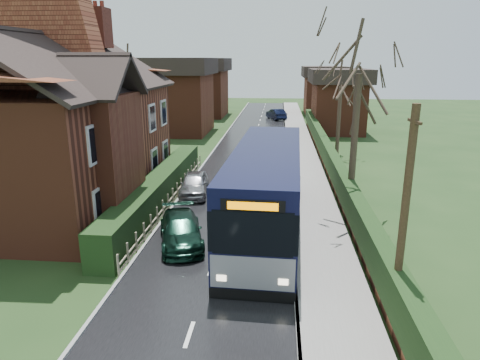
# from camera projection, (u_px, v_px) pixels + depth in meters

# --- Properties ---
(ground) EXTENTS (140.00, 140.00, 0.00)m
(ground) POSITION_uv_depth(u_px,v_px,m) (219.00, 246.00, 17.76)
(ground) COLOR #2A431C
(ground) RESTS_ON ground
(road) EXTENTS (6.00, 100.00, 0.02)m
(road) POSITION_uv_depth(u_px,v_px,m) (240.00, 180.00, 27.34)
(road) COLOR black
(road) RESTS_ON ground
(pavement) EXTENTS (2.50, 100.00, 0.14)m
(pavement) POSITION_uv_depth(u_px,v_px,m) (307.00, 181.00, 26.95)
(pavement) COLOR slate
(pavement) RESTS_ON ground
(kerb_right) EXTENTS (0.12, 100.00, 0.14)m
(kerb_right) POSITION_uv_depth(u_px,v_px,m) (288.00, 180.00, 27.06)
(kerb_right) COLOR gray
(kerb_right) RESTS_ON ground
(kerb_left) EXTENTS (0.12, 100.00, 0.10)m
(kerb_left) POSITION_uv_depth(u_px,v_px,m) (193.00, 178.00, 27.59)
(kerb_left) COLOR gray
(kerb_left) RESTS_ON ground
(front_hedge) EXTENTS (1.20, 16.00, 1.60)m
(front_hedge) POSITION_uv_depth(u_px,v_px,m) (159.00, 190.00, 22.67)
(front_hedge) COLOR black
(front_hedge) RESTS_ON ground
(picket_fence) EXTENTS (0.10, 16.00, 0.90)m
(picket_fence) POSITION_uv_depth(u_px,v_px,m) (173.00, 196.00, 22.70)
(picket_fence) COLOR gray
(picket_fence) RESTS_ON ground
(right_wall_hedge) EXTENTS (0.60, 50.00, 1.80)m
(right_wall_hedge) POSITION_uv_depth(u_px,v_px,m) (333.00, 167.00, 26.56)
(right_wall_hedge) COLOR brown
(right_wall_hedge) RESTS_ON ground
(brick_house) EXTENTS (9.30, 14.60, 10.30)m
(brick_house) POSITION_uv_depth(u_px,v_px,m) (62.00, 122.00, 21.90)
(brick_house) COLOR brown
(brick_house) RESTS_ON ground
(bus) EXTENTS (3.30, 12.43, 3.75)m
(bus) POSITION_uv_depth(u_px,v_px,m) (266.00, 190.00, 18.98)
(bus) COLOR black
(bus) RESTS_ON ground
(car_silver) EXTENTS (1.89, 3.92, 1.29)m
(car_silver) POSITION_uv_depth(u_px,v_px,m) (194.00, 184.00, 24.28)
(car_silver) COLOR #A7A6AB
(car_silver) RESTS_ON ground
(car_green) EXTENTS (2.76, 4.43, 1.20)m
(car_green) POSITION_uv_depth(u_px,v_px,m) (181.00, 230.00, 17.83)
(car_green) COLOR black
(car_green) RESTS_ON ground
(car_distant) EXTENTS (2.82, 4.36, 1.36)m
(car_distant) POSITION_uv_depth(u_px,v_px,m) (276.00, 114.00, 54.79)
(car_distant) COLOR black
(car_distant) RESTS_ON ground
(bus_stop_sign) EXTENTS (0.15, 0.43, 2.84)m
(bus_stop_sign) POSITION_uv_depth(u_px,v_px,m) (298.00, 196.00, 18.18)
(bus_stop_sign) COLOR slate
(bus_stop_sign) RESTS_ON ground
(telegraph_pole) EXTENTS (0.22, 0.83, 6.40)m
(telegraph_pole) POSITION_uv_depth(u_px,v_px,m) (404.00, 221.00, 11.58)
(telegraph_pole) COLOR #322516
(telegraph_pole) RESTS_ON ground
(tree_right_near) EXTENTS (4.52, 4.52, 9.75)m
(tree_right_near) POSITION_uv_depth(u_px,v_px,m) (360.00, 63.00, 19.56)
(tree_right_near) COLOR #352A1F
(tree_right_near) RESTS_ON ground
(tree_right_far) EXTENTS (4.06, 4.06, 7.84)m
(tree_right_far) POSITION_uv_depth(u_px,v_px,m) (341.00, 81.00, 32.42)
(tree_right_far) COLOR #3A2B22
(tree_right_far) RESTS_ON ground
(tree_house_side) EXTENTS (4.02, 4.02, 9.13)m
(tree_house_side) POSITION_uv_depth(u_px,v_px,m) (129.00, 68.00, 33.98)
(tree_house_side) COLOR #3A2C22
(tree_house_side) RESTS_ON ground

